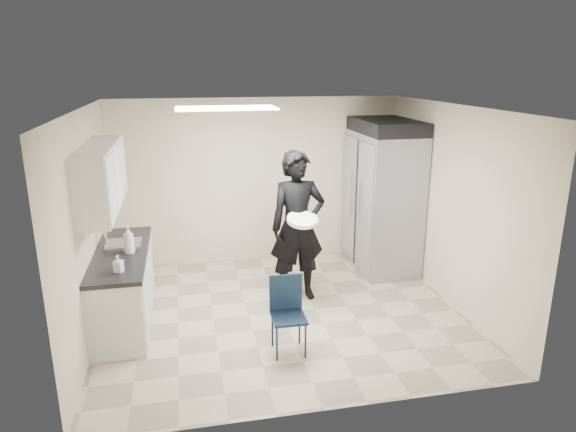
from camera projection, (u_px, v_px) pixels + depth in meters
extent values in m
plane|color=#B2A38C|center=(282.00, 312.00, 6.62)|extent=(4.50, 4.50, 0.00)
plane|color=white|center=(282.00, 107.00, 5.88)|extent=(4.50, 4.50, 0.00)
plane|color=beige|center=(258.00, 181.00, 8.13)|extent=(4.50, 0.00, 4.50)
plane|color=beige|center=(87.00, 227.00, 5.81)|extent=(0.00, 4.00, 4.00)
plane|color=beige|center=(451.00, 206.00, 6.69)|extent=(0.00, 4.00, 4.00)
cube|color=white|center=(226.00, 108.00, 6.15)|extent=(1.20, 0.60, 0.02)
cube|color=silver|center=(123.00, 288.00, 6.30)|extent=(0.60, 1.90, 0.86)
cube|color=black|center=(120.00, 254.00, 6.17)|extent=(0.64, 1.95, 0.05)
cube|color=gray|center=(124.00, 248.00, 6.41)|extent=(0.42, 0.40, 0.14)
cylinder|color=silver|center=(106.00, 238.00, 6.33)|extent=(0.02, 0.02, 0.24)
cube|color=silver|center=(101.00, 178.00, 5.88)|extent=(0.35, 1.80, 0.75)
cube|color=black|center=(109.00, 175.00, 7.01)|extent=(0.22, 0.30, 0.35)
cube|color=yellow|center=(90.00, 231.00, 5.93)|extent=(0.00, 0.12, 0.07)
cube|color=yellow|center=(93.00, 230.00, 6.12)|extent=(0.00, 0.12, 0.07)
cube|color=gray|center=(383.00, 202.00, 7.87)|extent=(0.80, 1.35, 2.10)
cube|color=black|center=(387.00, 126.00, 7.55)|extent=(0.80, 1.35, 0.20)
cube|color=black|center=(289.00, 318.00, 5.60)|extent=(0.38, 0.38, 0.83)
imported|color=black|center=(297.00, 227.00, 6.79)|extent=(0.76, 0.52, 2.02)
cylinder|color=white|center=(303.00, 220.00, 6.51)|extent=(0.41, 0.41, 0.05)
imported|color=white|center=(129.00, 240.00, 6.07)|extent=(0.18, 0.18, 0.34)
imported|color=#B4B7C1|center=(118.00, 264.00, 5.54)|extent=(0.11, 0.11, 0.19)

